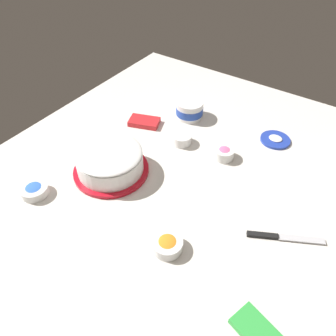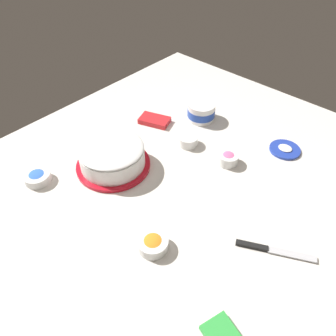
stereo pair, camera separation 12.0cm
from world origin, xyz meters
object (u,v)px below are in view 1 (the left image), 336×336
frosted_cake (110,162)px  sprinkle_bowl_orange (167,244)px  sprinkle_bowl_blue (34,190)px  frosting_tub_lid (275,140)px  spreading_knife (278,237)px  candy_box_lower (144,122)px  frosting_tub (190,109)px  sprinkle_bowl_rainbow (182,139)px  candy_box_upper (259,333)px  sprinkle_bowl_pink (224,153)px

frosted_cake → sprinkle_bowl_orange: bearing=-23.5°
sprinkle_bowl_orange → sprinkle_bowl_blue: 0.51m
sprinkle_bowl_orange → sprinkle_bowl_blue: bearing=-171.4°
frosting_tub_lid → spreading_knife: 0.49m
frosted_cake → sprinkle_bowl_orange: size_ratio=2.98×
frosting_tub_lid → candy_box_lower: size_ratio=0.93×
frosting_tub → sprinkle_bowl_blue: 0.74m
frosting_tub_lid → sprinkle_bowl_rainbow: (-0.31, -0.23, 0.02)m
candy_box_lower → candy_box_upper: (0.77, -0.55, -0.00)m
sprinkle_bowl_blue → sprinkle_bowl_pink: bearing=49.9°
frosted_cake → spreading_knife: 0.63m
frosting_tub_lid → candy_box_upper: candy_box_upper is taller
sprinkle_bowl_orange → sprinkle_bowl_blue: size_ratio=0.97×
spreading_knife → sprinkle_bowl_rainbow: (-0.50, 0.23, 0.02)m
frosting_tub_lid → spreading_knife: (0.18, -0.46, -0.00)m
frosted_cake → frosting_tub: bearing=83.7°
sprinkle_bowl_blue → frosting_tub_lid: bearing=52.3°
frosting_tub → candy_box_upper: size_ratio=0.92×
sprinkle_bowl_pink → sprinkle_bowl_blue: 0.71m
frosting_tub → sprinkle_bowl_orange: (0.31, -0.63, -0.02)m
sprinkle_bowl_blue → frosted_cake: bearing=58.1°
frosted_cake → sprinkle_bowl_orange: (0.36, -0.16, -0.03)m
spreading_knife → sprinkle_bowl_orange: size_ratio=2.33×
spreading_knife → candy_box_lower: size_ratio=1.67×
frosting_tub → sprinkle_bowl_orange: frosting_tub is taller
frosting_tub → frosting_tub_lid: 0.39m
sprinkle_bowl_pink → sprinkle_bowl_blue: (-0.46, -0.54, -0.01)m
frosting_tub_lid → candy_box_upper: 0.80m
frosting_tub → frosting_tub_lid: (0.39, 0.05, -0.03)m
candy_box_upper → sprinkle_bowl_rainbow: bearing=154.2°
sprinkle_bowl_orange → spreading_knife: bearing=40.3°
frosting_tub → sprinkle_bowl_pink: frosting_tub is taller
frosted_cake → sprinkle_bowl_orange: frosted_cake is taller
sprinkle_bowl_pink → sprinkle_bowl_orange: (0.05, -0.47, -0.00)m
frosted_cake → candy_box_lower: frosted_cake is taller
frosting_tub → sprinkle_bowl_blue: frosting_tub is taller
spreading_knife → frosting_tub_lid: bearing=112.0°
sprinkle_bowl_orange → candy_box_lower: (-0.45, 0.47, -0.01)m
sprinkle_bowl_blue → sprinkle_bowl_rainbow: bearing=62.7°
sprinkle_bowl_pink → sprinkle_bowl_orange: size_ratio=0.84×
spreading_knife → candy_box_lower: candy_box_lower is taller
frosting_tub_lid → candy_box_upper: (0.25, -0.76, 0.00)m
sprinkle_bowl_rainbow → candy_box_lower: bearing=174.6°
spreading_knife → candy_box_lower: bearing=160.8°
sprinkle_bowl_pink → sprinkle_bowl_rainbow: sprinkle_bowl_pink is taller
spreading_knife → sprinkle_bowl_blue: size_ratio=2.26×
sprinkle_bowl_blue → spreading_knife: bearing=21.3°
candy_box_lower → frosted_cake: bearing=-95.1°
spreading_knife → candy_box_upper: bearing=-78.4°
spreading_knife → sprinkle_bowl_orange: bearing=-139.7°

